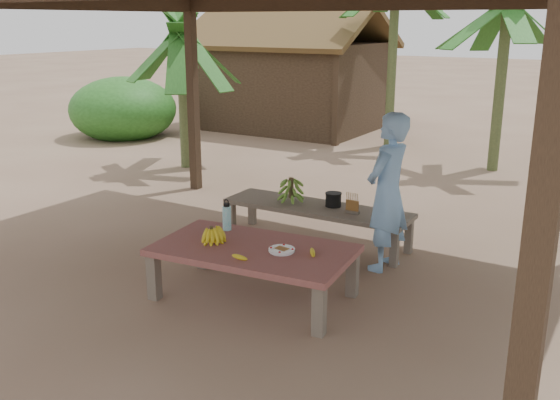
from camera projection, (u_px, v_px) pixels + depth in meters
The scene contains 15 objects.
ground at pixel (270, 275), 6.35m from camera, with size 80.00×80.00×0.00m, color brown.
work_table at pixel (254, 254), 5.72m from camera, with size 1.90×1.19×0.50m.
bench at pixel (317, 211), 7.15m from camera, with size 2.21×0.65×0.45m.
ripe_banana_bunch at pixel (212, 233), 5.83m from camera, with size 0.27×0.23×0.16m, color yellow, non-canonical shape.
plate at pixel (282, 250), 5.58m from camera, with size 0.24×0.24×0.04m.
loose_banana_front at pixel (240, 257), 5.40m from camera, with size 0.04×0.15×0.04m, color yellow.
loose_banana_side at pixel (313, 252), 5.51m from camera, with size 0.04×0.16×0.04m, color yellow.
water_flask at pixel (227, 217), 6.14m from camera, with size 0.09×0.09×0.32m.
green_banana_stalk at pixel (291, 189), 7.26m from camera, with size 0.27×0.27×0.31m, color #598C2D, non-canonical shape.
cooking_pot at pixel (333, 200), 7.11m from camera, with size 0.18×0.18×0.15m, color black.
skewer_rack at pixel (352, 203), 6.84m from camera, with size 0.18×0.08×0.24m, color #A57F47, non-canonical shape.
woman at pixel (387, 192), 6.32m from camera, with size 0.60×0.39×1.64m, color #74A5DB.
hut at pixel (289, 81), 14.86m from camera, with size 4.40×3.43×2.85m.
banana_plant_n at pixel (507, 18), 10.10m from camera, with size 1.80×1.80×3.02m.
banana_plant_w at pixel (181, 49), 10.50m from camera, with size 1.80×1.80×2.50m.
Camera 1 is at (3.15, -4.98, 2.50)m, focal length 40.00 mm.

